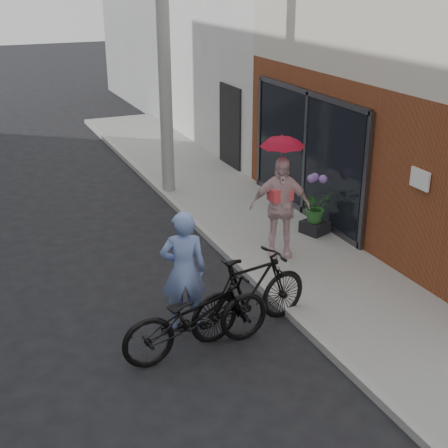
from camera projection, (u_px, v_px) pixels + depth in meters
ground at (235, 335)px, 8.75m from camera, size 80.00×80.00×0.00m
sidewalk at (295, 251)px, 11.21m from camera, size 2.20×24.00×0.12m
curb at (236, 263)px, 10.78m from camera, size 0.12×24.00×0.12m
plaster_building at (333, 18)px, 17.76m from camera, size 8.00×6.00×7.00m
east_building_far at (231, 6)px, 23.69m from camera, size 8.00×8.00×7.00m
utility_pole at (163, 35)px, 12.93m from camera, size 0.28×0.28×7.00m
officer at (184, 271)px, 8.64m from camera, size 0.74×0.59×1.76m
bike_left at (197, 316)px, 8.16m from camera, size 2.14×0.87×1.10m
bike_right at (250, 293)px, 8.68m from camera, size 2.00×0.88×1.16m
kimono_woman at (280, 207)px, 10.62m from camera, size 1.13×0.79×1.77m
parasol at (282, 138)px, 10.17m from camera, size 0.72×0.72×0.63m
planter at (315, 227)px, 11.83m from camera, size 0.55×0.55×0.23m
potted_plant at (316, 206)px, 11.67m from camera, size 0.54×0.47×0.60m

